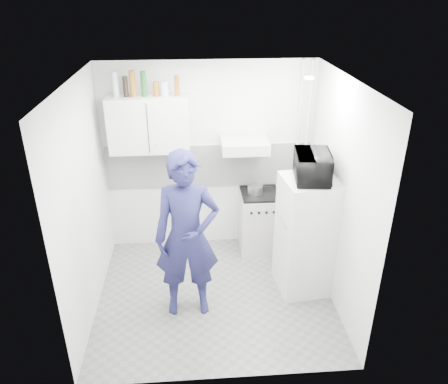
{
  "coord_description": "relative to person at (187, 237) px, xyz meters",
  "views": [
    {
      "loc": [
        -0.22,
        -4.25,
        3.48
      ],
      "look_at": [
        0.13,
        0.3,
        1.25
      ],
      "focal_mm": 35.0,
      "sensor_mm": 36.0,
      "label": 1
    }
  ],
  "objects": [
    {
      "name": "canister_b",
      "position": [
        -0.22,
        1.28,
        1.32
      ],
      "size": [
        0.09,
        0.09,
        0.18
      ],
      "primitive_type": "cylinder",
      "color": "#B2B7BC",
      "rests_on": "upper_cabinet"
    },
    {
      "name": "ceiling_spot_fixture",
      "position": [
        1.31,
        0.4,
        1.6
      ],
      "size": [
        0.1,
        0.1,
        0.02
      ],
      "primitive_type": "cylinder",
      "color": "white",
      "rests_on": "ceiling"
    },
    {
      "name": "stove_top",
      "position": [
        0.98,
        1.2,
        -0.11
      ],
      "size": [
        0.51,
        0.51,
        0.03
      ],
      "primitive_type": "cube",
      "color": "black",
      "rests_on": "stove"
    },
    {
      "name": "wall_left",
      "position": [
        -1.09,
        0.2,
        0.33
      ],
      "size": [
        0.0,
        2.6,
        2.6
      ],
      "primitive_type": "plane",
      "rotation": [
        1.57,
        0.0,
        1.57
      ],
      "color": "silver",
      "rests_on": "floor"
    },
    {
      "name": "range_hood",
      "position": [
        0.76,
        1.2,
        0.6
      ],
      "size": [
        0.6,
        0.5,
        0.14
      ],
      "primitive_type": "cube",
      "color": "#B8B5B1",
      "rests_on": "wall_back"
    },
    {
      "name": "bottle_a",
      "position": [
        -0.81,
        1.28,
        1.38
      ],
      "size": [
        0.07,
        0.07,
        0.3
      ],
      "primitive_type": "cylinder",
      "color": "#B2B7BC",
      "rests_on": "upper_cabinet"
    },
    {
      "name": "ceiling",
      "position": [
        0.31,
        0.2,
        1.63
      ],
      "size": [
        2.8,
        2.8,
        0.0
      ],
      "primitive_type": "plane",
      "color": "white",
      "rests_on": "wall_back"
    },
    {
      "name": "bottle_c",
      "position": [
        -0.6,
        1.28,
        1.38
      ],
      "size": [
        0.08,
        0.08,
        0.31
      ],
      "primitive_type": "cylinder",
      "color": "brown",
      "rests_on": "upper_cabinet"
    },
    {
      "name": "bottle_d",
      "position": [
        -0.47,
        1.28,
        1.38
      ],
      "size": [
        0.07,
        0.07,
        0.3
      ],
      "primitive_type": "cylinder",
      "color": "#144C1E",
      "rests_on": "upper_cabinet"
    },
    {
      "name": "microwave",
      "position": [
        1.41,
        0.31,
        0.65
      ],
      "size": [
        0.6,
        0.45,
        0.31
      ],
      "primitive_type": "imported",
      "rotation": [
        0.0,
        0.0,
        1.44
      ],
      "color": "black",
      "rests_on": "fridge"
    },
    {
      "name": "wall_back",
      "position": [
        0.31,
        1.45,
        0.33
      ],
      "size": [
        2.8,
        0.0,
        2.8
      ],
      "primitive_type": "plane",
      "rotation": [
        1.57,
        0.0,
        0.0
      ],
      "color": "silver",
      "rests_on": "floor"
    },
    {
      "name": "upper_cabinet",
      "position": [
        -0.44,
        1.28,
        0.88
      ],
      "size": [
        1.0,
        0.35,
        0.7
      ],
      "primitive_type": "cube",
      "color": "silver",
      "rests_on": "wall_back"
    },
    {
      "name": "pipe_a",
      "position": [
        1.61,
        1.37,
        0.33
      ],
      "size": [
        0.05,
        0.05,
        2.6
      ],
      "primitive_type": "cylinder",
      "color": "#B8B5B1",
      "rests_on": "floor"
    },
    {
      "name": "pipe_b",
      "position": [
        1.49,
        1.37,
        0.33
      ],
      "size": [
        0.04,
        0.04,
        2.6
      ],
      "primitive_type": "cylinder",
      "color": "#B8B5B1",
      "rests_on": "floor"
    },
    {
      "name": "bottle_b",
      "position": [
        -0.69,
        1.28,
        1.35
      ],
      "size": [
        0.06,
        0.06,
        0.24
      ],
      "primitive_type": "cylinder",
      "color": "black",
      "rests_on": "upper_cabinet"
    },
    {
      "name": "backsplash",
      "position": [
        0.31,
        1.44,
        0.23
      ],
      "size": [
        2.74,
        0.03,
        0.6
      ],
      "primitive_type": "cube",
      "color": "white",
      "rests_on": "wall_back"
    },
    {
      "name": "floor",
      "position": [
        0.31,
        0.2,
        -0.97
      ],
      "size": [
        2.8,
        2.8,
        0.0
      ],
      "primitive_type": "plane",
      "color": "slate",
      "rests_on": "ground"
    },
    {
      "name": "canister_a",
      "position": [
        -0.32,
        1.28,
        1.32
      ],
      "size": [
        0.07,
        0.07,
        0.18
      ],
      "primitive_type": "cylinder",
      "color": "brown",
      "rests_on": "upper_cabinet"
    },
    {
      "name": "wall_right",
      "position": [
        1.71,
        0.2,
        0.33
      ],
      "size": [
        0.0,
        2.6,
        2.6
      ],
      "primitive_type": "plane",
      "rotation": [
        1.57,
        0.0,
        -1.57
      ],
      "color": "silver",
      "rests_on": "floor"
    },
    {
      "name": "fridge",
      "position": [
        1.41,
        0.31,
        -0.24
      ],
      "size": [
        0.68,
        0.68,
        1.47
      ],
      "primitive_type": "cube",
      "rotation": [
        0.0,
        0.0,
        0.12
      ],
      "color": "silver",
      "rests_on": "floor"
    },
    {
      "name": "stove",
      "position": [
        0.98,
        1.2,
        -0.55
      ],
      "size": [
        0.53,
        0.53,
        0.85
      ],
      "primitive_type": "cube",
      "color": "#B8B5B1",
      "rests_on": "floor"
    },
    {
      "name": "saucepan",
      "position": [
        0.92,
        1.2,
        -0.04
      ],
      "size": [
        0.21,
        0.21,
        0.11
      ],
      "primitive_type": "cylinder",
      "color": "silver",
      "rests_on": "stove_top"
    },
    {
      "name": "person",
      "position": [
        0.0,
        0.0,
        0.0
      ],
      "size": [
        0.72,
        0.49,
        1.95
      ],
      "primitive_type": "imported",
      "rotation": [
        0.0,
        0.0,
        0.03
      ],
      "color": "#1C1C45",
      "rests_on": "floor"
    },
    {
      "name": "bottle_e",
      "position": [
        -0.07,
        1.28,
        1.35
      ],
      "size": [
        0.06,
        0.06,
        0.25
      ],
      "primitive_type": "cylinder",
      "color": "brown",
      "rests_on": "upper_cabinet"
    }
  ]
}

